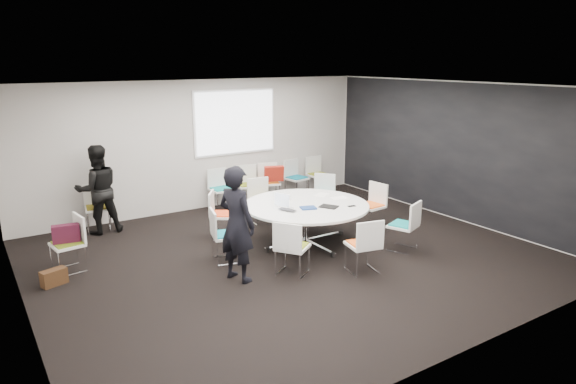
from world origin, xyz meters
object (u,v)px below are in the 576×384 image
chair_ring_a (371,214)px  person_back (98,190)px  laptop (289,209)px  chair_ring_d (223,224)px  chair_back_d (296,185)px  chair_back_e (318,182)px  chair_ring_b (322,204)px  conference_table (306,214)px  brown_bag (54,277)px  chair_back_c (269,190)px  chair_ring_c (262,209)px  chair_spare_left (69,254)px  maroon_bag (66,234)px  chair_ring_g (363,255)px  chair_back_b (249,193)px  person_main (237,224)px  chair_ring_h (403,235)px  chair_ring_e (226,245)px  chair_back_a (221,197)px  cup (288,197)px  chair_ring_f (292,258)px  chair_person_back (98,216)px

chair_ring_a → person_back: size_ratio=0.52×
person_back → laptop: person_back is taller
chair_ring_d → chair_back_d: 3.28m
chair_back_e → chair_ring_b: bearing=55.0°
conference_table → brown_bag: size_ratio=6.16×
chair_back_c → brown_bag: chair_back_c is taller
chair_ring_a → person_back: bearing=54.3°
chair_ring_c → chair_spare_left: bearing=14.3°
chair_back_c → chair_spare_left: size_ratio=1.00×
chair_ring_a → maroon_bag: 5.47m
chair_back_d → maroon_bag: chair_back_d is taller
chair_back_e → chair_ring_d: bearing=25.5°
chair_ring_g → chair_back_b: bearing=97.8°
chair_ring_c → person_back: bearing=-14.6°
chair_ring_g → brown_bag: 4.62m
person_main → chair_ring_g: bearing=-134.6°
chair_ring_h → chair_back_e: size_ratio=1.00×
chair_ring_d → chair_ring_e: same height
person_main → chair_back_c: bearing=-56.8°
chair_back_a → maroon_bag: chair_back_a is taller
chair_ring_b → maroon_bag: size_ratio=2.20×
chair_ring_a → chair_back_e: same height
chair_back_b → laptop: (-0.82, -2.93, 0.47)m
chair_ring_h → laptop: chair_ring_h is taller
chair_ring_g → maroon_bag: size_ratio=2.20×
chair_ring_e → cup: chair_ring_e is taller
chair_spare_left → person_main: bearing=-137.6°
chair_back_c → chair_back_e: same height
chair_back_a → chair_ring_f: bearing=79.5°
chair_person_back → maroon_bag: 2.03m
chair_person_back → person_back: person_back is taller
chair_ring_d → chair_back_b: bearing=173.2°
chair_back_a → chair_person_back: (-2.62, 0.00, 0.00)m
chair_ring_a → chair_ring_c: 2.18m
chair_ring_a → cup: (-1.66, 0.41, 0.50)m
chair_ring_g → brown_bag: bearing=165.4°
chair_ring_b → chair_back_c: bearing=-24.4°
chair_back_e → person_main: 5.41m
chair_ring_c → person_main: bearing=58.8°
person_main → cup: bearing=-74.8°
chair_ring_a → laptop: chair_ring_a is taller
conference_table → chair_ring_a: 1.58m
conference_table → person_back: person_back is taller
chair_person_back → cup: (2.84, -2.36, 0.50)m
chair_ring_a → chair_ring_h: bearing=158.3°
chair_back_a → laptop: bearing=86.5°
chair_ring_g → chair_ring_h: 1.25m
chair_person_back → chair_ring_h: bearing=145.5°
chair_ring_e → person_back: size_ratio=0.52×
chair_ring_a → chair_ring_f: (-2.53, -1.03, 0.00)m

